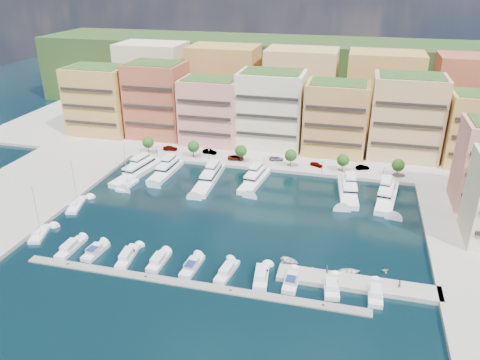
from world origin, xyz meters
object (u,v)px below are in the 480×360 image
at_px(lamppost_0, 157,148).
at_px(cruiser_3, 159,261).
at_px(cruiser_7, 291,281).
at_px(cruiser_9, 375,294).
at_px(cruiser_8, 331,287).
at_px(tender_0, 290,261).
at_px(tree_0, 148,142).
at_px(lamppost_1, 209,153).
at_px(lamppost_4, 384,170).
at_px(cruiser_0, 71,248).
at_px(lamppost_3, 322,164).
at_px(person_1, 399,284).
at_px(car_4, 316,164).
at_px(tree_2, 241,151).
at_px(yacht_0, 139,170).
at_px(sailboat_2, 127,186).
at_px(car_2, 236,158).
at_px(car_1, 210,152).
at_px(person_0, 327,269).
at_px(cruiser_1, 95,252).
at_px(car_5, 363,167).
at_px(tender_1, 313,269).
at_px(cruiser_4, 192,266).
at_px(tree_1, 193,147).
at_px(cruiser_6, 261,277).
at_px(yacht_2, 210,177).
at_px(yacht_3, 255,179).
at_px(tree_5, 398,165).
at_px(yacht_6, 387,195).
at_px(cruiser_5, 227,272).
at_px(tree_3, 291,155).
at_px(tender_2, 350,272).
at_px(sailboat_0, 39,234).
at_px(yacht_5, 348,190).
at_px(car_0, 170,148).
at_px(cruiser_2, 128,257).
at_px(lamppost_2, 264,158).
at_px(car_3, 276,159).
at_px(tender_3, 385,270).
at_px(tree_4, 343,160).

height_order(lamppost_0, cruiser_3, lamppost_0).
bearing_deg(cruiser_7, cruiser_9, 0.06).
relative_size(cruiser_8, tender_0, 1.85).
xyz_separation_m(tree_0, lamppost_1, (22.00, -2.30, -0.92)).
xyz_separation_m(lamppost_4, cruiser_0, (-68.73, -55.80, -3.28)).
relative_size(lamppost_3, person_1, 2.66).
bearing_deg(car_4, tree_2, 117.97).
xyz_separation_m(yacht_0, cruiser_3, (25.22, -43.22, -0.66)).
distance_m(sailboat_2, car_2, 36.38).
relative_size(car_1, car_2, 0.90).
bearing_deg(car_2, person_0, -156.84).
xyz_separation_m(lamppost_0, cruiser_1, (9.43, -55.80, -3.26)).
xyz_separation_m(lamppost_0, person_0, (59.83, -51.80, -1.91)).
xyz_separation_m(cruiser_1, car_5, (56.57, 61.32, 1.12)).
relative_size(lamppost_0, tender_1, 2.56).
bearing_deg(car_2, cruiser_1, 156.13).
relative_size(lamppost_0, cruiser_4, 0.50).
bearing_deg(cruiser_0, person_0, 4.05).
xyz_separation_m(tree_0, lamppost_0, (4.00, -2.30, -0.92)).
relative_size(tree_1, cruiser_6, 0.66).
xyz_separation_m(yacht_2, yacht_3, (13.28, 2.10, 0.00)).
height_order(tree_5, car_2, tree_5).
xyz_separation_m(tree_0, yacht_6, (76.88, -13.86, -3.53)).
relative_size(lamppost_1, cruiser_5, 0.49).
bearing_deg(lamppost_4, tree_2, 177.01).
bearing_deg(lamppost_1, car_4, 7.41).
height_order(tree_3, tree_5, same).
bearing_deg(tender_2, sailboat_0, 72.99).
bearing_deg(cruiser_7, person_0, 31.03).
height_order(cruiser_1, sailboat_0, sailboat_0).
xyz_separation_m(yacht_5, cruiser_4, (-30.20, -44.89, -0.64)).
bearing_deg(yacht_0, yacht_6, 0.78).
distance_m(yacht_2, tender_1, 51.45).
relative_size(tree_2, cruiser_5, 0.66).
distance_m(tree_3, cruiser_1, 67.74).
distance_m(tree_0, car_0, 7.88).
bearing_deg(tree_3, lamppost_0, -177.01).
relative_size(cruiser_2, car_2, 1.73).
relative_size(tree_1, car_4, 1.38).
height_order(lamppost_2, car_3, lamppost_2).
height_order(yacht_6, cruiser_2, yacht_6).
distance_m(tender_0, car_5, 55.82).
bearing_deg(person_1, lamppost_3, -101.49).
height_order(cruiser_2, cruiser_3, same).
xyz_separation_m(lamppost_3, tender_3, (17.47, -46.95, -3.40)).
distance_m(tree_0, tree_4, 64.00).
xyz_separation_m(cruiser_6, car_5, (19.01, 61.31, 1.14)).
bearing_deg(cruiser_5, person_0, 11.24).
relative_size(lamppost_1, sailboat_2, 0.32).
xyz_separation_m(cruiser_7, tender_2, (11.16, 6.37, -0.11)).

